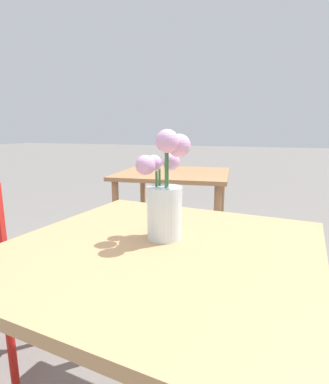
% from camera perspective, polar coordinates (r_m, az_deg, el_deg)
% --- Properties ---
extents(table_front, '(0.95, 0.94, 0.75)m').
position_cam_1_polar(table_front, '(0.93, -0.72, -16.09)').
color(table_front, tan).
rests_on(table_front, ground_plane).
extents(flower_vase, '(0.16, 0.16, 0.33)m').
position_cam_1_polar(flower_vase, '(0.90, 0.04, -1.20)').
color(flower_vase, silver).
rests_on(flower_vase, table_front).
extents(table_back, '(0.96, 0.90, 0.75)m').
position_cam_1_polar(table_back, '(2.47, 1.81, 1.31)').
color(table_back, '#9E7047').
rests_on(table_back, ground_plane).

